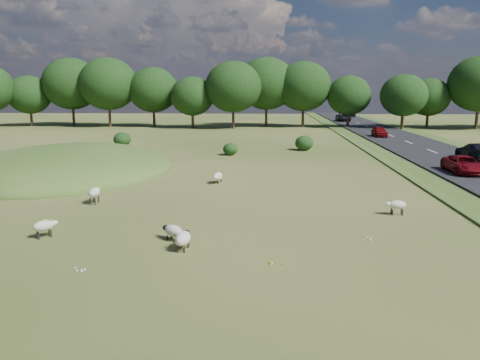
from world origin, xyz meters
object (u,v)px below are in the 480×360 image
car_1 (379,132)px  car_5 (343,117)px  car_6 (350,114)px  car_4 (464,164)px  sheep_5 (44,226)px  sheep_3 (183,238)px  car_3 (475,151)px  sheep_4 (218,176)px  sheep_1 (173,231)px  sheep_2 (397,205)px  sheep_0 (94,192)px

car_1 → car_5: 30.23m
car_1 → car_6: (3.80, 44.94, 0.04)m
car_4 → sheep_5: bearing=-146.2°
sheep_3 → car_3: bearing=-36.3°
sheep_5 → car_3: size_ratio=0.20×
car_1 → sheep_3: bearing=-112.0°
sheep_3 → car_3: (21.60, 24.39, 0.48)m
sheep_4 → car_4: car_4 is taller
sheep_3 → sheep_1: bearing=34.6°
sheep_3 → car_3: size_ratio=0.27×
sheep_2 → car_4: bearing=-126.7°
car_3 → sheep_1: bearing=46.3°
sheep_2 → sheep_5: size_ratio=1.07×
sheep_1 → sheep_5: (-5.62, 0.03, 0.11)m
sheep_5 → car_3: car_3 is taller
sheep_1 → sheep_4: size_ratio=0.84×
sheep_0 → car_4: 26.12m
sheep_0 → sheep_1: sheep_0 is taller
sheep_3 → car_5: 76.49m
sheep_0 → sheep_1: bearing=-140.2°
sheep_0 → sheep_2: 16.34m
car_1 → car_6: bearing=85.2°
sheep_1 → sheep_3: size_ratio=0.85×
sheep_5 → car_4: bearing=-12.0°
sheep_1 → car_3: 32.18m
sheep_2 → sheep_3: (-9.93, -5.85, -0.06)m
sheep_0 → sheep_2: sheep_0 is taller
sheep_2 → sheep_5: (-16.19, -4.70, 0.00)m
car_1 → car_5: size_ratio=0.74×
sheep_3 → sheep_4: sheep_3 is taller
sheep_3 → sheep_4: bearing=5.5°
car_4 → car_3: bearing=61.9°
car_4 → sheep_3: bearing=-135.9°
sheep_1 → car_4: bearing=-99.8°
sheep_0 → car_3: size_ratio=0.26×
sheep_0 → car_3: (27.94, 17.10, 0.32)m
sheep_3 → car_6: 91.68m
car_4 → sheep_2: bearing=-124.6°
sheep_4 → car_6: size_ratio=0.28×
sheep_1 → car_4: (18.44, 16.14, 0.44)m
car_4 → car_6: 71.92m
sheep_4 → sheep_2: bearing=64.4°
sheep_2 → car_6: car_6 is taller
sheep_5 → car_6: car_6 is taller
car_5 → car_4: bearing=-90.0°
sheep_2 → sheep_4: sheep_2 is taller
sheep_2 → car_5: bearing=-98.7°
sheep_3 → car_4: 24.81m
sheep_5 → car_5: bearing=26.0°
car_5 → car_6: 15.19m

